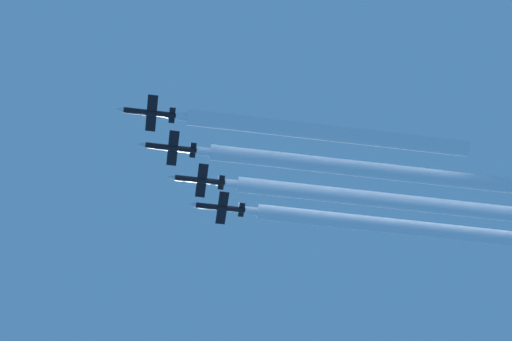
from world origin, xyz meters
name	(u,v)px	position (x,y,z in m)	size (l,w,h in m)	color
jet_lead	(147,112)	(-10.84, 9.16, 176.89)	(8.98, 13.07, 3.14)	black
jet_second_echelon	(169,147)	(-3.49, 3.96, 175.55)	(8.98, 13.07, 3.14)	black
jet_third_echelon	(198,180)	(3.86, -3.00, 175.07)	(8.98, 13.07, 3.14)	black
jet_fourth_echelon	(218,207)	(9.95, -8.23, 174.01)	(8.98, 13.07, 3.14)	black
smoke_trail_lead	(323,132)	(-10.84, -28.30, 176.86)	(3.40, 63.04, 3.40)	white
smoke_trail_second_echelon	(374,170)	(-3.49, -40.59, 175.52)	(3.40, 77.24, 3.40)	white
smoke_trail_third_echelon	(391,201)	(3.86, -46.04, 175.04)	(3.40, 74.19, 3.40)	white
smoke_trail_fourth_echelon	(414,228)	(9.95, -52.43, 173.98)	(3.40, 76.53, 3.40)	white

